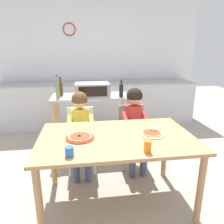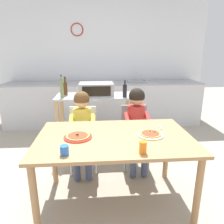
{
  "view_description": "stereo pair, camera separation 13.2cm",
  "coord_description": "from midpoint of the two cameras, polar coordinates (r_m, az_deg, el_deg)",
  "views": [
    {
      "loc": [
        -0.3,
        -1.81,
        1.53
      ],
      "look_at": [
        0.0,
        0.3,
        0.89
      ],
      "focal_mm": 33.55,
      "sensor_mm": 36.0,
      "label": 1
    },
    {
      "loc": [
        -0.17,
        -1.83,
        1.53
      ],
      "look_at": [
        0.0,
        0.3,
        0.89
      ],
      "focal_mm": 33.55,
      "sensor_mm": 36.0,
      "label": 2
    }
  ],
  "objects": [
    {
      "name": "ground_plane",
      "position": [
        3.32,
        -3.19,
        -10.9
      ],
      "size": [
        11.22,
        11.22,
        0.0
      ],
      "primitive_type": "plane",
      "color": "#A89E8C"
    },
    {
      "name": "back_wall_tiled",
      "position": [
        4.7,
        -5.38,
        14.25
      ],
      "size": [
        4.46,
        0.14,
        2.7
      ],
      "color": "silver",
      "rests_on": "ground"
    },
    {
      "name": "kitchen_counter",
      "position": [
        4.42,
        -4.78,
        2.27
      ],
      "size": [
        4.01,
        0.6,
        1.09
      ],
      "color": "silver",
      "rests_on": "ground"
    },
    {
      "name": "kitchen_island_cart",
      "position": [
        3.23,
        -6.86,
        -0.59
      ],
      "size": [
        1.15,
        0.52,
        0.88
      ],
      "color": "#B7BABF",
      "rests_on": "ground"
    },
    {
      "name": "toaster_oven",
      "position": [
        3.16,
        -6.6,
        6.19
      ],
      "size": [
        0.5,
        0.38,
        0.18
      ],
      "color": "#999BA0",
      "rests_on": "kitchen_island_cart"
    },
    {
      "name": "bottle_slim_sauce",
      "position": [
        3.22,
        -14.95,
        6.19
      ],
      "size": [
        0.06,
        0.06,
        0.27
      ],
      "color": "#4C2D14",
      "rests_on": "kitchen_island_cart"
    },
    {
      "name": "bottle_tall_green_wine",
      "position": [
        3.05,
        -15.85,
        6.18
      ],
      "size": [
        0.05,
        0.05,
        0.32
      ],
      "color": "olive",
      "rests_on": "kitchen_island_cart"
    },
    {
      "name": "bottle_brown_beer",
      "position": [
        3.01,
        1.27,
        5.88
      ],
      "size": [
        0.06,
        0.06,
        0.25
      ],
      "color": "black",
      "rests_on": "kitchen_island_cart"
    },
    {
      "name": "dining_table",
      "position": [
        2.03,
        -0.69,
        -8.94
      ],
      "size": [
        1.46,
        0.92,
        0.74
      ],
      "color": "#AD7F51",
      "rests_on": "ground"
    },
    {
      "name": "dining_chair_left",
      "position": [
        2.76,
        -9.77,
        -6.01
      ],
      "size": [
        0.36,
        0.36,
        0.81
      ],
      "color": "silver",
      "rests_on": "ground"
    },
    {
      "name": "dining_chair_right",
      "position": [
        2.84,
        4.23,
        -5.18
      ],
      "size": [
        0.36,
        0.36,
        0.81
      ],
      "color": "gray",
      "rests_on": "ground"
    },
    {
      "name": "child_in_yellow_shirt",
      "position": [
        2.59,
        -10.03,
        -3.12
      ],
      "size": [
        0.32,
        0.42,
        1.03
      ],
      "color": "#424C6B",
      "rests_on": "ground"
    },
    {
      "name": "child_in_red_shirt",
      "position": [
        2.66,
        4.85,
        -1.82
      ],
      "size": [
        0.32,
        0.42,
        1.06
      ],
      "color": "#424C6B",
      "rests_on": "ground"
    },
    {
      "name": "pizza_plate_red_rimmed",
      "position": [
        1.97,
        -10.66,
        -6.82
      ],
      "size": [
        0.26,
        0.26,
        0.03
      ],
      "color": "red",
      "rests_on": "dining_table"
    },
    {
      "name": "pizza_plate_cream",
      "position": [
        2.05,
        8.96,
        -5.81
      ],
      "size": [
        0.25,
        0.25,
        0.03
      ],
      "color": "beige",
      "rests_on": "dining_table"
    },
    {
      "name": "drinking_cup_orange",
      "position": [
        1.69,
        7.44,
        -9.34
      ],
      "size": [
        0.06,
        0.06,
        0.1
      ],
      "primitive_type": "cylinder",
      "color": "orange",
      "rests_on": "dining_table"
    },
    {
      "name": "drinking_cup_blue",
      "position": [
        1.67,
        -13.84,
        -10.44
      ],
      "size": [
        0.07,
        0.07,
        0.08
      ],
      "primitive_type": "cylinder",
      "color": "blue",
      "rests_on": "dining_table"
    },
    {
      "name": "serving_spoon",
      "position": [
        2.28,
        11.26,
        -3.74
      ],
      "size": [
        0.03,
        0.14,
        0.01
      ],
      "primitive_type": "cylinder",
      "rotation": [
        0.0,
        1.57,
        1.47
      ],
      "color": "#B7BABF",
      "rests_on": "dining_table"
    }
  ]
}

